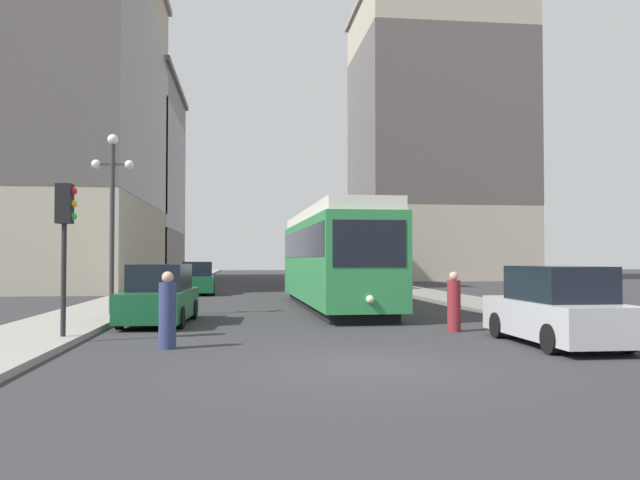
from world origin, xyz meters
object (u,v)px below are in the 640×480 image
pedestrian_crossing_near (167,313)px  lamp_post_left_near (112,197)px  transit_bus (342,259)px  parked_car_left_near (197,279)px  streetcar (332,256)px  pedestrian_crossing_far (454,304)px  parked_car_right_far (557,308)px  traffic_light_near_left (65,219)px  parked_car_left_mid (160,296)px

pedestrian_crossing_near → lamp_post_left_near: lamp_post_left_near is taller
transit_bus → parked_car_left_near: bearing=-143.0°
transit_bus → lamp_post_left_near: bearing=-117.5°
streetcar → transit_bus: (3.08, 17.37, -0.15)m
parked_car_left_near → lamp_post_left_near: (-1.90, -13.76, 3.26)m
transit_bus → parked_car_left_near: transit_bus is taller
parked_car_left_near → pedestrian_crossing_far: (8.28, -19.20, -0.08)m
streetcar → parked_car_right_far: streetcar is taller
traffic_light_near_left → lamp_post_left_near: 6.69m
streetcar → lamp_post_left_near: (-7.98, -3.06, 2.00)m
streetcar → lamp_post_left_near: lamp_post_left_near is taller
parked_car_right_far → pedestrian_crossing_near: (-8.87, 0.44, -0.05)m
pedestrian_crossing_far → streetcar: bearing=178.1°
parked_car_right_far → transit_bus: bearing=-88.9°
parked_car_left_near → streetcar: bearing=-63.0°
pedestrian_crossing_far → lamp_post_left_near: 12.01m
pedestrian_crossing_near → lamp_post_left_near: bearing=-166.8°
transit_bus → pedestrian_crossing_far: (-0.88, -25.87, -1.19)m
transit_bus → parked_car_left_near: (-9.16, -6.68, -1.10)m
streetcar → transit_bus: size_ratio=1.21×
pedestrian_crossing_near → lamp_post_left_near: size_ratio=0.28×
streetcar → parked_car_right_far: (3.67, -11.44, -1.26)m
transit_bus → lamp_post_left_near: size_ratio=1.91×
pedestrian_crossing_near → traffic_light_near_left: size_ratio=0.47×
parked_car_left_mid → lamp_post_left_near: size_ratio=0.78×
pedestrian_crossing_near → traffic_light_near_left: traffic_light_near_left is taller
parked_car_left_mid → parked_car_right_far: bearing=-28.8°
streetcar → parked_car_left_mid: size_ratio=2.97×
parked_car_right_far → parked_car_left_near: bearing=-66.3°
transit_bus → streetcar: bearing=-99.1°
pedestrian_crossing_near → pedestrian_crossing_far: (7.39, 2.49, -0.04)m
transit_bus → pedestrian_crossing_far: size_ratio=7.14×
parked_car_left_near → parked_car_left_mid: size_ratio=0.90×
transit_bus → traffic_light_near_left: (-10.84, -27.02, 1.00)m
traffic_light_near_left → lamp_post_left_near: lamp_post_left_near is taller
streetcar → parked_car_right_far: 12.08m
streetcar → parked_car_left_mid: streetcar is taller
pedestrian_crossing_far → traffic_light_near_left: (-9.96, -1.15, 2.18)m
pedestrian_crossing_far → parked_car_left_mid: bearing=-126.9°
pedestrian_crossing_near → streetcar: bearing=148.6°
pedestrian_crossing_far → lamp_post_left_near: bearing=-134.5°
transit_bus → parked_car_right_far: transit_bus is taller
lamp_post_left_near → parked_car_left_mid: bearing=-50.8°
streetcar → parked_car_right_far: bearing=-73.5°
parked_car_left_mid → pedestrian_crossing_near: size_ratio=2.78×
parked_car_left_mid → pedestrian_crossing_far: size_ratio=2.91×
parked_car_left_mid → traffic_light_near_left: bearing=-108.6°
pedestrian_crossing_near → traffic_light_near_left: (-2.56, 1.34, 2.15)m
streetcar → pedestrian_crossing_far: size_ratio=8.66×
pedestrian_crossing_near → parked_car_right_far: bearing=81.1°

